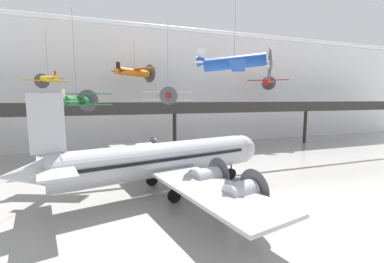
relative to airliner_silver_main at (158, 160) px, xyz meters
name	(u,v)px	position (x,y,z in m)	size (l,w,h in m)	color
ground_plane	(240,198)	(7.35, -3.82, -3.56)	(260.00, 260.00, 0.00)	#9E9B96
hangar_back_wall	(162,90)	(7.35, 29.43, 8.21)	(140.00, 3.00, 23.54)	white
mezzanine_walkway	(176,111)	(7.35, 19.01, 4.02)	(110.00, 3.20, 9.21)	#2D2B28
ceiling_truss_beam	(185,29)	(7.35, 13.64, 16.81)	(120.00, 0.60, 0.60)	silver
airliner_silver_main	(158,160)	(0.00, 0.00, 0.00)	(25.98, 29.97, 10.23)	#B7BABF
suspended_plane_green_biplane	(77,101)	(-7.88, 7.38, 6.01)	(7.59, 6.56, 11.63)	#1E6B33
suspended_plane_blue_trainer	(234,63)	(8.36, -0.20, 10.05)	(8.38, 9.31, 8.45)	#1E4CAD
suspended_plane_cream_biplane	(168,97)	(3.24, 8.45, 6.51)	(6.39, 5.30, 10.81)	beige
suspended_plane_orange_highwing	(135,72)	(0.66, 22.33, 10.95)	(7.91, 8.82, 7.20)	orange
suspended_plane_red_highwing	(267,82)	(28.44, 21.73, 9.70)	(7.45, 7.26, 8.25)	red
suspended_plane_yellow_lowwing	(48,79)	(-12.55, 18.95, 9.16)	(6.00, 5.44, 8.57)	yellow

